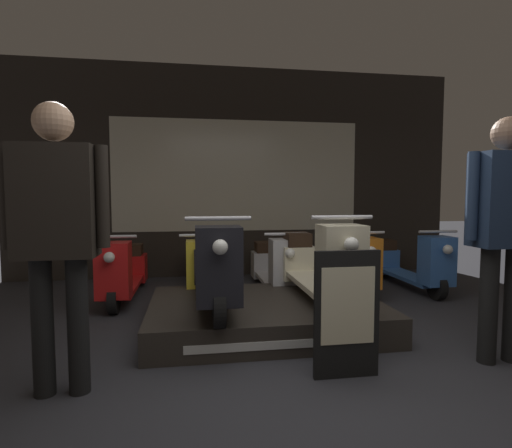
{
  "coord_description": "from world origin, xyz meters",
  "views": [
    {
      "loc": [
        -0.69,
        -2.26,
        1.26
      ],
      "look_at": [
        -0.01,
        2.05,
        0.94
      ],
      "focal_mm": 28.0,
      "sensor_mm": 36.0,
      "label": 1
    }
  ],
  "objects_px": {
    "scooter_display_left": "(214,268)",
    "scooter_backrow_2": "(274,267)",
    "scooter_backrow_3": "(342,265)",
    "price_sign_board": "(347,314)",
    "scooter_backrow_4": "(407,263)",
    "person_left_browsing": "(57,221)",
    "scooter_display_right": "(316,265)",
    "scooter_backrow_0": "(124,271)",
    "person_right_browsing": "(505,217)",
    "scooter_backrow_1": "(201,269)"
  },
  "relations": [
    {
      "from": "scooter_display_left",
      "to": "scooter_backrow_4",
      "type": "relative_size",
      "value": 1.0
    },
    {
      "from": "scooter_backrow_0",
      "to": "scooter_backrow_2",
      "type": "relative_size",
      "value": 1.0
    },
    {
      "from": "scooter_backrow_3",
      "to": "price_sign_board",
      "type": "xyz_separation_m",
      "value": [
        -0.92,
        -2.45,
        0.12
      ]
    },
    {
      "from": "scooter_backrow_2",
      "to": "person_right_browsing",
      "type": "relative_size",
      "value": 0.98
    },
    {
      "from": "scooter_display_left",
      "to": "scooter_backrow_0",
      "type": "relative_size",
      "value": 1.0
    },
    {
      "from": "scooter_backrow_1",
      "to": "person_right_browsing",
      "type": "height_order",
      "value": "person_right_browsing"
    },
    {
      "from": "scooter_display_left",
      "to": "scooter_backrow_1",
      "type": "relative_size",
      "value": 1.0
    },
    {
      "from": "scooter_backrow_2",
      "to": "person_left_browsing",
      "type": "relative_size",
      "value": 0.98
    },
    {
      "from": "scooter_display_right",
      "to": "scooter_backrow_0",
      "type": "height_order",
      "value": "scooter_display_right"
    },
    {
      "from": "scooter_backrow_0",
      "to": "price_sign_board",
      "type": "bearing_deg",
      "value": -52.69
    },
    {
      "from": "scooter_display_right",
      "to": "scooter_backrow_0",
      "type": "distance_m",
      "value": 2.43
    },
    {
      "from": "scooter_display_left",
      "to": "scooter_backrow_2",
      "type": "relative_size",
      "value": 1.0
    },
    {
      "from": "scooter_backrow_1",
      "to": "scooter_backrow_3",
      "type": "xyz_separation_m",
      "value": [
        1.86,
        0.0,
        0.0
      ]
    },
    {
      "from": "scooter_backrow_3",
      "to": "scooter_display_left",
      "type": "bearing_deg",
      "value": -142.03
    },
    {
      "from": "scooter_display_left",
      "to": "person_right_browsing",
      "type": "xyz_separation_m",
      "value": [
        2.08,
        -1.0,
        0.51
      ]
    },
    {
      "from": "scooter_display_right",
      "to": "scooter_backrow_2",
      "type": "height_order",
      "value": "scooter_display_right"
    },
    {
      "from": "scooter_display_right",
      "to": "scooter_backrow_4",
      "type": "relative_size",
      "value": 1.0
    },
    {
      "from": "scooter_backrow_0",
      "to": "person_right_browsing",
      "type": "distance_m",
      "value": 3.98
    },
    {
      "from": "scooter_backrow_2",
      "to": "scooter_backrow_3",
      "type": "xyz_separation_m",
      "value": [
        0.93,
        0.0,
        0.0
      ]
    },
    {
      "from": "person_right_browsing",
      "to": "person_left_browsing",
      "type": "bearing_deg",
      "value": 180.0
    },
    {
      "from": "person_right_browsing",
      "to": "price_sign_board",
      "type": "distance_m",
      "value": 1.4
    },
    {
      "from": "scooter_backrow_2",
      "to": "person_left_browsing",
      "type": "height_order",
      "value": "person_left_browsing"
    },
    {
      "from": "scooter_backrow_0",
      "to": "scooter_backrow_4",
      "type": "bearing_deg",
      "value": 0.0
    },
    {
      "from": "scooter_display_left",
      "to": "scooter_backrow_3",
      "type": "distance_m",
      "value": 2.26
    },
    {
      "from": "scooter_display_right",
      "to": "person_right_browsing",
      "type": "height_order",
      "value": "person_right_browsing"
    },
    {
      "from": "scooter_backrow_4",
      "to": "person_right_browsing",
      "type": "xyz_separation_m",
      "value": [
        -0.61,
        -2.38,
        0.77
      ]
    },
    {
      "from": "price_sign_board",
      "to": "scooter_backrow_3",
      "type": "bearing_deg",
      "value": 69.38
    },
    {
      "from": "scooter_backrow_0",
      "to": "person_right_browsing",
      "type": "bearing_deg",
      "value": -37.5
    },
    {
      "from": "scooter_backrow_0",
      "to": "scooter_backrow_2",
      "type": "bearing_deg",
      "value": 0.0
    },
    {
      "from": "scooter_backrow_4",
      "to": "person_right_browsing",
      "type": "height_order",
      "value": "person_right_browsing"
    },
    {
      "from": "scooter_backrow_4",
      "to": "person_left_browsing",
      "type": "height_order",
      "value": "person_left_browsing"
    },
    {
      "from": "scooter_backrow_0",
      "to": "scooter_backrow_2",
      "type": "xyz_separation_m",
      "value": [
        1.86,
        0.0,
        0.0
      ]
    },
    {
      "from": "scooter_backrow_2",
      "to": "scooter_backrow_3",
      "type": "height_order",
      "value": "same"
    },
    {
      "from": "scooter_display_right",
      "to": "scooter_backrow_3",
      "type": "bearing_deg",
      "value": 59.66
    },
    {
      "from": "scooter_display_left",
      "to": "price_sign_board",
      "type": "height_order",
      "value": "scooter_display_left"
    },
    {
      "from": "scooter_backrow_3",
      "to": "scooter_backrow_2",
      "type": "bearing_deg",
      "value": 180.0
    },
    {
      "from": "scooter_display_right",
      "to": "person_left_browsing",
      "type": "xyz_separation_m",
      "value": [
        -1.97,
        -1.0,
        0.5
      ]
    },
    {
      "from": "scooter_backrow_2",
      "to": "price_sign_board",
      "type": "bearing_deg",
      "value": -89.82
    },
    {
      "from": "scooter_backrow_2",
      "to": "scooter_backrow_4",
      "type": "bearing_deg",
      "value": 0.0
    },
    {
      "from": "scooter_backrow_3",
      "to": "person_left_browsing",
      "type": "relative_size",
      "value": 0.98
    },
    {
      "from": "scooter_display_left",
      "to": "scooter_display_right",
      "type": "xyz_separation_m",
      "value": [
        0.96,
        0.0,
        0.0
      ]
    },
    {
      "from": "person_left_browsing",
      "to": "scooter_backrow_4",
      "type": "bearing_deg",
      "value": 32.7
    },
    {
      "from": "scooter_display_right",
      "to": "scooter_backrow_0",
      "type": "relative_size",
      "value": 1.0
    },
    {
      "from": "scooter_backrow_3",
      "to": "scooter_backrow_4",
      "type": "xyz_separation_m",
      "value": [
        0.93,
        0.0,
        0.0
      ]
    },
    {
      "from": "scooter_display_left",
      "to": "person_right_browsing",
      "type": "bearing_deg",
      "value": -25.67
    },
    {
      "from": "scooter_backrow_0",
      "to": "scooter_backrow_4",
      "type": "height_order",
      "value": "same"
    },
    {
      "from": "scooter_backrow_0",
      "to": "person_right_browsing",
      "type": "relative_size",
      "value": 0.98
    },
    {
      "from": "scooter_backrow_2",
      "to": "person_right_browsing",
      "type": "xyz_separation_m",
      "value": [
        1.25,
        -2.38,
        0.77
      ]
    },
    {
      "from": "scooter_backrow_0",
      "to": "scooter_backrow_1",
      "type": "distance_m",
      "value": 0.93
    },
    {
      "from": "scooter_backrow_0",
      "to": "scooter_backrow_3",
      "type": "height_order",
      "value": "same"
    }
  ]
}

